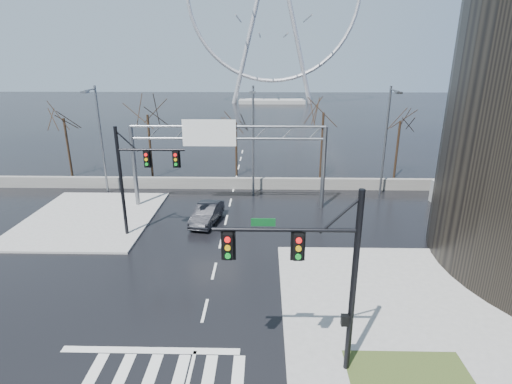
{
  "coord_description": "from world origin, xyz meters",
  "views": [
    {
      "loc": [
        3.02,
        -17.46,
        12.48
      ],
      "look_at": [
        2.49,
        7.29,
        4.0
      ],
      "focal_mm": 28.0,
      "sensor_mm": 36.0,
      "label": 1
    }
  ],
  "objects_px": {
    "signal_mast_far": "(136,172)",
    "car": "(207,213)",
    "signal_mast_near": "(319,267)",
    "sign_gantry": "(223,148)"
  },
  "relations": [
    {
      "from": "sign_gantry",
      "to": "signal_mast_near",
      "type": "bearing_deg",
      "value": -73.81
    },
    {
      "from": "signal_mast_near",
      "to": "signal_mast_far",
      "type": "relative_size",
      "value": 1.0
    },
    {
      "from": "signal_mast_near",
      "to": "signal_mast_far",
      "type": "height_order",
      "value": "same"
    },
    {
      "from": "car",
      "to": "sign_gantry",
      "type": "bearing_deg",
      "value": 82.99
    },
    {
      "from": "signal_mast_far",
      "to": "signal_mast_near",
      "type": "bearing_deg",
      "value": -49.74
    },
    {
      "from": "signal_mast_far",
      "to": "car",
      "type": "distance_m",
      "value": 6.52
    },
    {
      "from": "signal_mast_near",
      "to": "car",
      "type": "distance_m",
      "value": 17.38
    },
    {
      "from": "signal_mast_far",
      "to": "car",
      "type": "relative_size",
      "value": 1.75
    },
    {
      "from": "signal_mast_near",
      "to": "sign_gantry",
      "type": "relative_size",
      "value": 0.49
    },
    {
      "from": "signal_mast_near",
      "to": "sign_gantry",
      "type": "height_order",
      "value": "signal_mast_near"
    }
  ]
}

